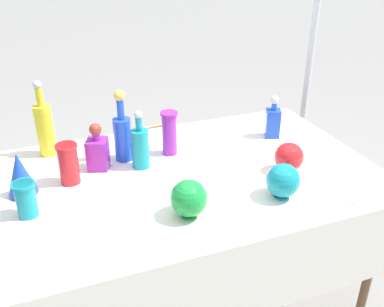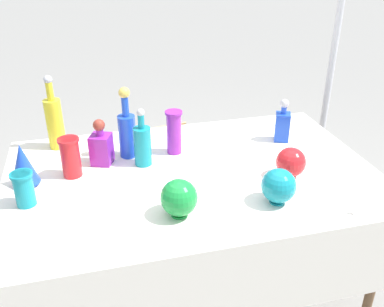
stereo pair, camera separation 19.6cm
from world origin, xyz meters
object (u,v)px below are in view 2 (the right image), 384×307
tall_bottle_2 (127,131)px  slender_vase_1 (174,131)px  tall_bottle_0 (142,144)px  cardboard_box_behind_left (160,159)px  round_bowl_2 (279,186)px  slender_vase_0 (70,156)px  cardboard_box_behind_right (116,187)px  tall_bottle_1 (54,121)px  square_decanter_1 (101,146)px  round_bowl_0 (179,198)px  round_bowl_1 (291,162)px  canopy_pole (333,60)px  slender_vase_2 (24,188)px  square_decanter_0 (282,124)px  fluted_vase_0 (23,164)px

tall_bottle_2 → slender_vase_1: size_ratio=1.60×
tall_bottle_0 → cardboard_box_behind_left: (0.27, 1.12, -0.70)m
round_bowl_2 → slender_vase_1: bearing=120.0°
tall_bottle_0 → tall_bottle_2: 0.12m
tall_bottle_2 → slender_vase_0: size_ratio=1.92×
cardboard_box_behind_right → tall_bottle_1: bearing=-120.9°
slender_vase_0 → tall_bottle_1: bearing=102.5°
square_decanter_1 → round_bowl_0: size_ratio=1.46×
round_bowl_2 → tall_bottle_0: bearing=136.3°
slender_vase_0 → round_bowl_1: slender_vase_0 is taller
round_bowl_1 → canopy_pole: canopy_pole is taller
tall_bottle_2 → slender_vase_2: 0.57m
tall_bottle_0 → slender_vase_0: size_ratio=1.53×
round_bowl_0 → round_bowl_2: round_bowl_0 is taller
canopy_pole → tall_bottle_1: bearing=-169.5°
slender_vase_0 → slender_vase_1: slender_vase_1 is taller
slender_vase_2 → round_bowl_1: slender_vase_2 is taller
slender_vase_0 → round_bowl_2: (0.83, -0.44, -0.02)m
square_decanter_0 → cardboard_box_behind_right: square_decanter_0 is taller
round_bowl_1 → cardboard_box_behind_left: bearing=104.6°
round_bowl_0 → round_bowl_2: (0.42, -0.01, -0.00)m
slender_vase_1 → square_decanter_1: bearing=-176.4°
slender_vase_2 → fluted_vase_0: size_ratio=0.75×
slender_vase_0 → round_bowl_0: (0.41, -0.43, -0.02)m
slender_vase_1 → round_bowl_0: 0.55m
fluted_vase_0 → cardboard_box_behind_left: fluted_vase_0 is taller
slender_vase_2 → round_bowl_2: round_bowl_2 is taller
square_decanter_0 → square_decanter_1: size_ratio=1.02×
round_bowl_2 → cardboard_box_behind_right: 1.56m
round_bowl_1 → cardboard_box_behind_right: (-0.74, 1.09, -0.68)m
tall_bottle_2 → square_decanter_0: 0.83m
slender_vase_2 → round_bowl_2: size_ratio=0.97×
round_bowl_0 → cardboard_box_behind_right: (-0.18, 1.25, -0.68)m
square_decanter_1 → cardboard_box_behind_left: (0.46, 1.06, -0.69)m
square_decanter_0 → slender_vase_1: 0.59m
tall_bottle_2 → canopy_pole: 1.52m
slender_vase_0 → cardboard_box_behind_right: bearing=74.5°
slender_vase_2 → round_bowl_1: 1.16m
tall_bottle_0 → tall_bottle_1: (-0.41, 0.30, 0.04)m
tall_bottle_0 → tall_bottle_2: bearing=119.2°
cardboard_box_behind_right → slender_vase_0: bearing=-105.5°
slender_vase_0 → canopy_pole: canopy_pole is taller
tall_bottle_1 → slender_vase_0: tall_bottle_1 is taller
round_bowl_0 → round_bowl_2: 0.42m
canopy_pole → round_bowl_0: bearing=-139.9°
round_bowl_1 → canopy_pole: size_ratio=0.06×
round_bowl_1 → square_decanter_0: bearing=70.8°
tall_bottle_1 → cardboard_box_behind_left: tall_bottle_1 is taller
square_decanter_1 → fluted_vase_0: square_decanter_1 is taller
slender_vase_2 → round_bowl_2: 1.05m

